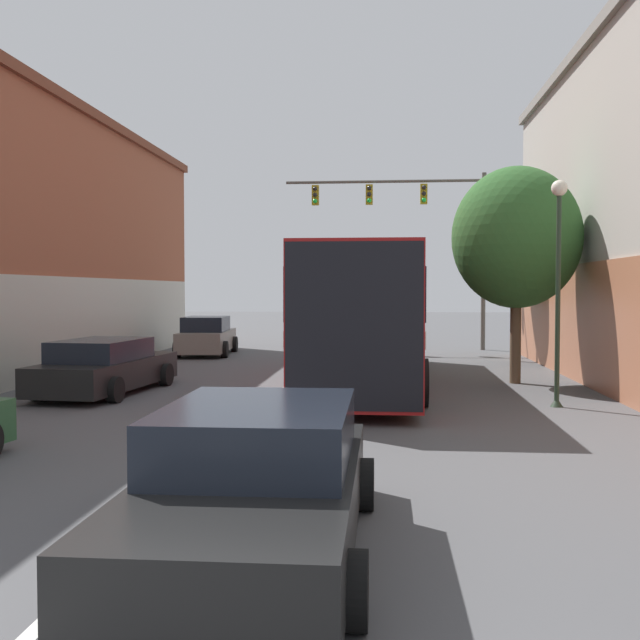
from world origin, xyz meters
name	(u,v)px	position (x,y,z in m)	size (l,w,h in m)	color
lane_center_line	(285,388)	(0.00, 16.26, 0.00)	(0.14, 44.51, 0.01)	silver
bus	(366,311)	(1.93, 17.46, 1.86)	(2.87, 12.82, 3.30)	maroon
hatchback_foreground	(255,483)	(1.27, 4.83, 0.63)	(2.14, 4.66, 1.33)	black
parked_car_left_mid	(207,337)	(-4.16, 25.30, 0.67)	(2.12, 4.27, 1.42)	slate
parked_car_left_far	(105,367)	(-4.05, 14.94, 0.61)	(2.29, 4.80, 1.26)	black
traffic_signal_gantry	(419,219)	(3.77, 28.50, 5.24)	(8.03, 0.36, 7.07)	#514C47
street_lamp	(558,273)	(5.96, 13.77, 2.75)	(0.33, 0.33, 4.63)	#233323
street_tree_near	(517,238)	(5.78, 17.68, 3.73)	(3.29, 2.96, 5.56)	brown
street_tree_far	(515,256)	(6.78, 23.74, 3.53)	(3.02, 2.72, 5.20)	brown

